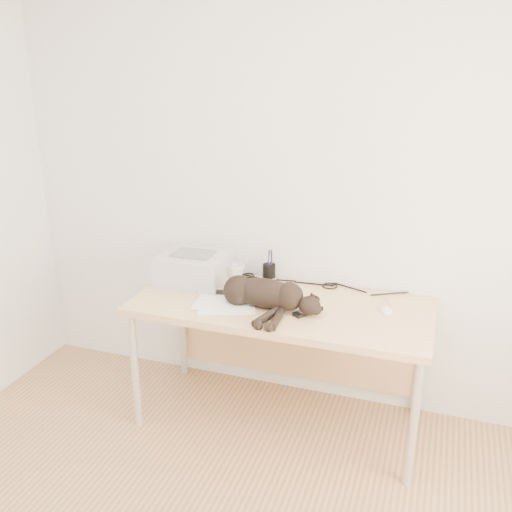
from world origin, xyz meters
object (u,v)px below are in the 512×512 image
at_px(desk, 285,319).
at_px(mug, 235,273).
at_px(cat, 261,294).
at_px(pen_cup, 269,272).
at_px(mouse, 386,308).
at_px(printer, 194,268).

height_order(desk, mug, mug).
relative_size(cat, pen_cup, 3.80).
height_order(mug, mouse, mug).
height_order(cat, mouse, cat).
height_order(desk, cat, cat).
distance_m(cat, pen_cup, 0.38).
bearing_deg(desk, mouse, -0.62).
height_order(printer, mouse, printer).
height_order(mug, pen_cup, pen_cup).
bearing_deg(pen_cup, mouse, -16.51).
bearing_deg(mouse, cat, -179.22).
distance_m(desk, mug, 0.42).
bearing_deg(cat, printer, 162.00).
distance_m(desk, mouse, 0.57).
bearing_deg(mug, desk, -21.64).
xyz_separation_m(mug, mouse, (0.90, -0.14, -0.03)).
relative_size(printer, pen_cup, 2.05).
bearing_deg(printer, mouse, -2.19).
bearing_deg(cat, pen_cup, 105.97).
height_order(pen_cup, mouse, pen_cup).
bearing_deg(printer, pen_cup, 22.21).
height_order(cat, pen_cup, pen_cup).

